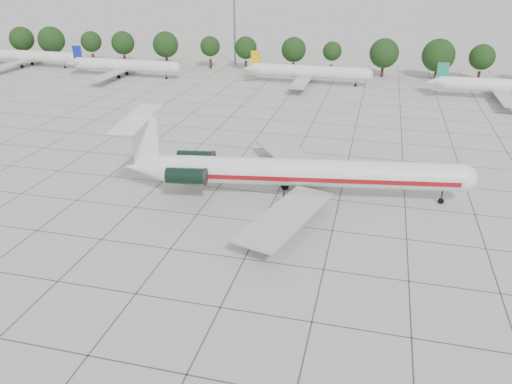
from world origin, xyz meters
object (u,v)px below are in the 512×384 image
bg_airliner_a (28,56)px  bg_airliner_b (125,65)px  floodlight_mast (234,13)px  bg_airliner_c (309,72)px  main_airliner (290,172)px  bg_airliner_d (506,87)px

bg_airliner_a → bg_airliner_b: (33.11, -6.01, 0.00)m
floodlight_mast → bg_airliner_c: bearing=-39.2°
main_airliner → bg_airliner_b: 82.47m
bg_airliner_b → bg_airliner_d: (90.64, -1.88, 0.00)m
bg_airliner_b → bg_airliner_d: size_ratio=1.00×
main_airliner → bg_airliner_d: main_airliner is taller
bg_airliner_a → bg_airliner_d: same height
main_airliner → bg_airliner_c: size_ratio=1.53×
bg_airliner_d → bg_airliner_a: bearing=176.4°
bg_airliner_d → floodlight_mast: bearing=159.7°
bg_airliner_b → floodlight_mast: 34.49m
bg_airliner_d → main_airliner: bearing=-121.0°
bg_airliner_d → bg_airliner_c: bearing=173.3°
floodlight_mast → bg_airliner_a: bearing=-163.0°
bg_airliner_a → bg_airliner_c: size_ratio=1.00×
main_airliner → bg_airliner_d: 69.80m
bg_airliner_b → bg_airliner_c: bearing=3.9°
bg_airliner_a → bg_airliner_b: same height
bg_airliner_b → main_airliner: bearing=-48.4°
bg_airliner_d → floodlight_mast: 73.08m
bg_airliner_b → floodlight_mast: floodlight_mast is taller
main_airliner → bg_airliner_a: 110.90m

